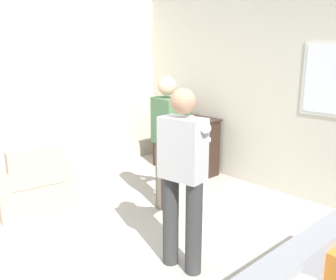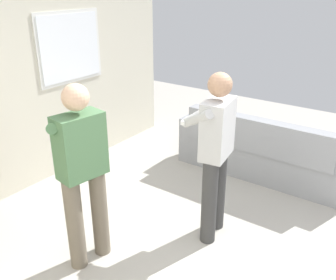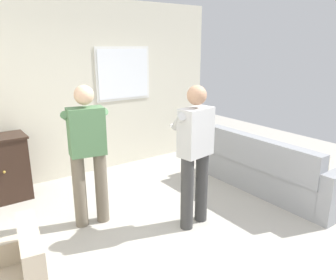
% 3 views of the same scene
% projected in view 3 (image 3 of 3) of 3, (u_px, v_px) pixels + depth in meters
% --- Properties ---
extents(ground, '(10.40, 10.40, 0.00)m').
position_uv_depth(ground, '(173.00, 248.00, 3.52)').
color(ground, '#B2ADA3').
extents(wall_back_with_window, '(5.20, 0.15, 2.80)m').
position_uv_depth(wall_back_with_window, '(75.00, 90.00, 5.21)').
color(wall_back_with_window, beige).
rests_on(wall_back_with_window, ground).
extents(couch, '(0.57, 2.24, 0.85)m').
position_uv_depth(couch, '(265.00, 170.00, 4.78)').
color(couch, gray).
rests_on(couch, ground).
extents(person_standing_left, '(0.55, 0.50, 1.68)m').
position_uv_depth(person_standing_left, '(88.00, 150.00, 3.77)').
color(person_standing_left, '#6B6051').
rests_on(person_standing_left, ground).
extents(person_standing_right, '(0.55, 0.50, 1.68)m').
position_uv_depth(person_standing_right, '(195.00, 150.00, 3.75)').
color(person_standing_right, '#383838').
rests_on(person_standing_right, ground).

